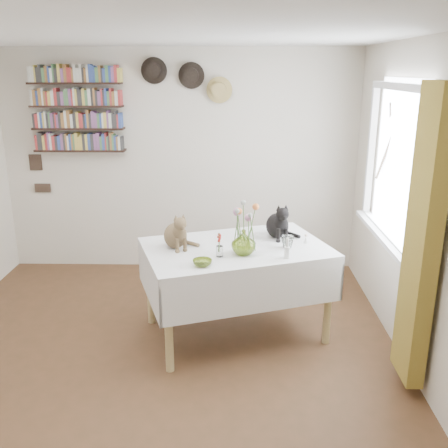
{
  "coord_description": "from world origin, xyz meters",
  "views": [
    {
      "loc": [
        0.61,
        -3.36,
        2.26
      ],
      "look_at": [
        0.53,
        0.55,
        1.05
      ],
      "focal_mm": 40.0,
      "sensor_mm": 36.0,
      "label": 1
    }
  ],
  "objects_px": {
    "tabby_cat": "(175,229)",
    "dining_table": "(236,268)",
    "black_cat": "(277,219)",
    "bookshelf_unit": "(77,110)",
    "flower_vase": "(244,242)"
  },
  "relations": [
    {
      "from": "tabby_cat",
      "to": "bookshelf_unit",
      "type": "distance_m",
      "value": 2.14
    },
    {
      "from": "flower_vase",
      "to": "dining_table",
      "type": "bearing_deg",
      "value": 108.19
    },
    {
      "from": "tabby_cat",
      "to": "flower_vase",
      "type": "height_order",
      "value": "tabby_cat"
    },
    {
      "from": "dining_table",
      "to": "flower_vase",
      "type": "relative_size",
      "value": 8.5
    },
    {
      "from": "tabby_cat",
      "to": "bookshelf_unit",
      "type": "bearing_deg",
      "value": 100.54
    },
    {
      "from": "dining_table",
      "to": "tabby_cat",
      "type": "relative_size",
      "value": 5.49
    },
    {
      "from": "tabby_cat",
      "to": "flower_vase",
      "type": "xyz_separation_m",
      "value": [
        0.57,
        -0.16,
        -0.06
      ]
    },
    {
      "from": "dining_table",
      "to": "black_cat",
      "type": "distance_m",
      "value": 0.58
    },
    {
      "from": "black_cat",
      "to": "flower_vase",
      "type": "relative_size",
      "value": 1.61
    },
    {
      "from": "dining_table",
      "to": "bookshelf_unit",
      "type": "bearing_deg",
      "value": 138.89
    },
    {
      "from": "tabby_cat",
      "to": "flower_vase",
      "type": "distance_m",
      "value": 0.6
    },
    {
      "from": "dining_table",
      "to": "tabby_cat",
      "type": "height_order",
      "value": "tabby_cat"
    },
    {
      "from": "black_cat",
      "to": "bookshelf_unit",
      "type": "relative_size",
      "value": 0.33
    },
    {
      "from": "tabby_cat",
      "to": "dining_table",
      "type": "bearing_deg",
      "value": -25.48
    },
    {
      "from": "flower_vase",
      "to": "bookshelf_unit",
      "type": "relative_size",
      "value": 0.21
    }
  ]
}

